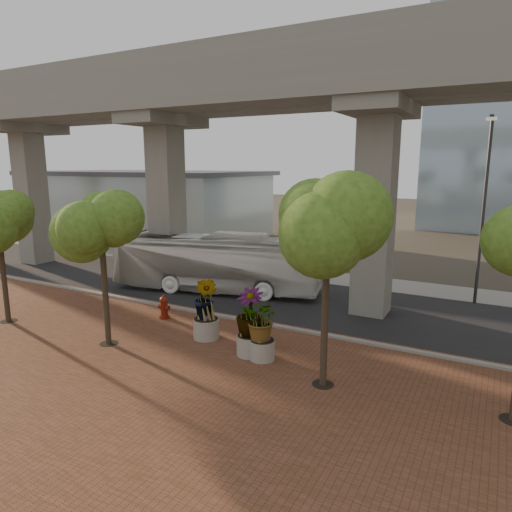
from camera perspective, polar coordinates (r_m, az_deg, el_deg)
The scene contains 16 objects.
ground at distance 22.84m, azimuth -2.10°, elevation -6.24°, with size 160.00×160.00×0.00m, color #373228.
brick_plaza at distance 16.89m, azimuth -16.36°, elevation -13.12°, with size 70.00×13.00×0.06m, color brown.
asphalt_road at distance 24.50m, azimuth 0.28°, elevation -4.96°, with size 90.00×8.00×0.04m, color black.
curb_strip at distance 21.20m, azimuth -4.86°, elevation -7.45°, with size 70.00×0.25×0.16m, color gray.
far_sidewalk at distance 29.30m, azimuth 5.36°, elevation -2.26°, with size 90.00×3.00×0.06m, color gray.
transit_viaduct at distance 23.52m, azimuth 0.30°, elevation 12.29°, with size 72.00×5.60×12.40m.
station_pavilion at distance 46.76m, azimuth -13.47°, elevation 6.51°, with size 23.00×13.00×6.30m.
transit_bus at distance 25.12m, azimuth -4.98°, elevation -0.90°, with size 2.68×11.42×3.18m, color silver.
fire_hydrant at distance 21.14m, azimuth -11.41°, elevation -6.28°, with size 0.54×0.49×1.08m.
planter_front at distance 16.24m, azimuth 0.79°, elevation -8.36°, with size 2.03×2.03×2.24m.
planter_right at distance 16.54m, azimuth -0.81°, elevation -7.41°, with size 2.34×2.34×2.50m.
planter_left at distance 18.21m, azimuth -6.32°, elevation -5.65°, with size 2.30×2.30×2.53m.
street_tree_near_west at distance 17.83m, azimuth -18.82°, elevation 3.57°, with size 3.48×3.48×6.22m.
street_tree_near_east at distance 13.66m, azimuth 8.93°, elevation 3.10°, with size 3.91×3.91×6.71m.
streetlamp_west at distance 30.70m, azimuth -9.52°, elevation 6.42°, with size 0.37×1.08×7.44m.
streetlamp_east at distance 24.66m, azimuth 26.66°, elevation 6.41°, with size 0.45×1.31×9.07m.
Camera 1 is at (11.08, -18.75, 6.89)m, focal length 32.00 mm.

